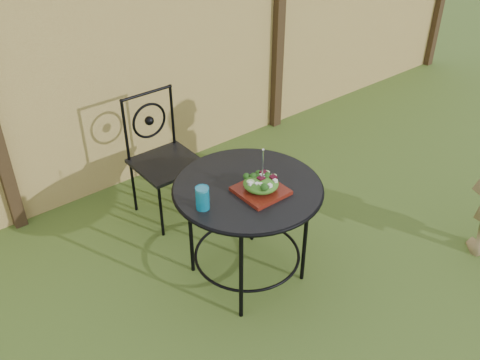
{
  "coord_description": "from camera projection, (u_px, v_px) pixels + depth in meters",
  "views": [
    {
      "loc": [
        -2.0,
        -1.4,
        2.55
      ],
      "look_at": [
        -0.32,
        0.7,
        0.75
      ],
      "focal_mm": 40.0,
      "sensor_mm": 36.0,
      "label": 1
    }
  ],
  "objects": [
    {
      "name": "fork",
      "position": [
        263.0,
        164.0,
        3.07
      ],
      "size": [
        0.01,
        0.01,
        0.18
      ],
      "primitive_type": "cylinder",
      "color": "silver",
      "rests_on": "salad"
    },
    {
      "name": "patio_chair",
      "position": [
        163.0,
        154.0,
        3.96
      ],
      "size": [
        0.46,
        0.46,
        0.95
      ],
      "color": "black",
      "rests_on": "ground"
    },
    {
      "name": "salad",
      "position": [
        261.0,
        183.0,
        3.13
      ],
      "size": [
        0.21,
        0.21,
        0.08
      ],
      "primitive_type": "ellipsoid",
      "color": "#235614",
      "rests_on": "salad_plate"
    },
    {
      "name": "ground",
      "position": [
        348.0,
        309.0,
        3.36
      ],
      "size": [
        60.0,
        60.0,
        0.0
      ],
      "primitive_type": "plane",
      "color": "#2E4817",
      "rests_on": "ground"
    },
    {
      "name": "patio_table",
      "position": [
        248.0,
        204.0,
        3.3
      ],
      "size": [
        0.92,
        0.92,
        0.72
      ],
      "color": "black",
      "rests_on": "ground"
    },
    {
      "name": "fence",
      "position": [
        153.0,
        64.0,
        4.26
      ],
      "size": [
        8.0,
        0.12,
        1.9
      ],
      "color": "#D3BA68",
      "rests_on": "ground"
    },
    {
      "name": "drinking_glass",
      "position": [
        202.0,
        198.0,
        3.0
      ],
      "size": [
        0.08,
        0.08,
        0.14
      ],
      "primitive_type": "cylinder",
      "color": "#0C7194",
      "rests_on": "patio_table"
    },
    {
      "name": "salad_plate",
      "position": [
        261.0,
        191.0,
        3.16
      ],
      "size": [
        0.27,
        0.27,
        0.02
      ],
      "primitive_type": "cube",
      "color": "#4A0F0A",
      "rests_on": "patio_table"
    }
  ]
}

